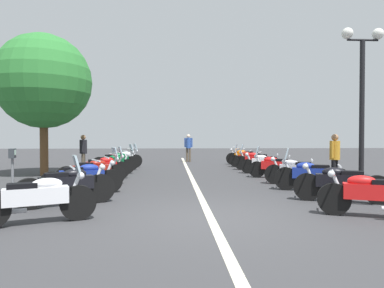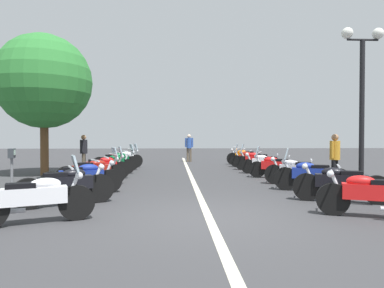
# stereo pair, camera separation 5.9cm
# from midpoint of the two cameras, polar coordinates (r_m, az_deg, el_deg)

# --- Properties ---
(ground_plane) EXTENTS (80.00, 80.00, 0.00)m
(ground_plane) POSITION_cam_midpoint_polar(r_m,az_deg,el_deg) (6.70, 2.83, -12.24)
(ground_plane) COLOR #38383A
(lane_centre_stripe) EXTENTS (25.12, 0.16, 0.01)m
(lane_centre_stripe) POSITION_cam_midpoint_polar(r_m,az_deg,el_deg) (12.65, -0.11, -5.87)
(lane_centre_stripe) COLOR beige
(lane_centre_stripe) RESTS_ON ground_plane
(motorcycle_left_row_0) EXTENTS (0.99, 1.97, 1.22)m
(motorcycle_left_row_0) POSITION_cam_midpoint_polar(r_m,az_deg,el_deg) (6.72, -24.65, -8.19)
(motorcycle_left_row_0) COLOR black
(motorcycle_left_row_0) RESTS_ON ground_plane
(motorcycle_left_row_1) EXTENTS (1.19, 2.01, 1.02)m
(motorcycle_left_row_1) POSITION_cam_midpoint_polar(r_m,az_deg,el_deg) (8.22, -20.37, -6.47)
(motorcycle_left_row_1) COLOR black
(motorcycle_left_row_1) RESTS_ON ground_plane
(motorcycle_left_row_2) EXTENTS (0.98, 2.09, 1.01)m
(motorcycle_left_row_2) POSITION_cam_midpoint_polar(r_m,az_deg,el_deg) (9.70, -18.02, -5.34)
(motorcycle_left_row_2) COLOR black
(motorcycle_left_row_2) RESTS_ON ground_plane
(motorcycle_left_row_3) EXTENTS (1.17, 2.02, 1.22)m
(motorcycle_left_row_3) POSITION_cam_midpoint_polar(r_m,az_deg,el_deg) (11.30, -16.46, -4.36)
(motorcycle_left_row_3) COLOR black
(motorcycle_left_row_3) RESTS_ON ground_plane
(motorcycle_left_row_4) EXTENTS (0.91, 1.99, 1.21)m
(motorcycle_left_row_4) POSITION_cam_midpoint_polar(r_m,az_deg,el_deg) (12.92, -14.93, -3.69)
(motorcycle_left_row_4) COLOR black
(motorcycle_left_row_4) RESTS_ON ground_plane
(motorcycle_left_row_5) EXTENTS (1.04, 1.86, 0.99)m
(motorcycle_left_row_5) POSITION_cam_midpoint_polar(r_m,az_deg,el_deg) (14.43, -13.51, -3.23)
(motorcycle_left_row_5) COLOR black
(motorcycle_left_row_5) RESTS_ON ground_plane
(motorcycle_left_row_6) EXTENTS (1.07, 2.04, 1.22)m
(motorcycle_left_row_6) POSITION_cam_midpoint_polar(r_m,az_deg,el_deg) (16.05, -12.67, -2.71)
(motorcycle_left_row_6) COLOR black
(motorcycle_left_row_6) RESTS_ON ground_plane
(motorcycle_left_row_7) EXTENTS (1.02, 1.95, 1.22)m
(motorcycle_left_row_7) POSITION_cam_midpoint_polar(r_m,az_deg,el_deg) (17.47, -11.63, -2.39)
(motorcycle_left_row_7) COLOR black
(motorcycle_left_row_7) RESTS_ON ground_plane
(motorcycle_right_row_0) EXTENTS (0.98, 1.90, 1.00)m
(motorcycle_right_row_0) POSITION_cam_midpoint_polar(r_m,az_deg,el_deg) (7.44, 27.61, -7.44)
(motorcycle_right_row_0) COLOR black
(motorcycle_right_row_0) RESTS_ON ground_plane
(motorcycle_right_row_1) EXTENTS (1.01, 2.11, 1.01)m
(motorcycle_right_row_1) POSITION_cam_midpoint_polar(r_m,az_deg,el_deg) (8.85, 23.51, -5.97)
(motorcycle_right_row_1) COLOR black
(motorcycle_right_row_1) RESTS_ON ground_plane
(motorcycle_right_row_2) EXTENTS (0.95, 2.05, 1.23)m
(motorcycle_right_row_2) POSITION_cam_midpoint_polar(r_m,az_deg,el_deg) (10.36, 19.19, -4.85)
(motorcycle_right_row_2) COLOR black
(motorcycle_right_row_2) RESTS_ON ground_plane
(motorcycle_right_row_3) EXTENTS (0.89, 1.97, 1.00)m
(motorcycle_right_row_3) POSITION_cam_midpoint_polar(r_m,az_deg,el_deg) (11.61, 16.82, -4.29)
(motorcycle_right_row_3) COLOR black
(motorcycle_right_row_3) RESTS_ON ground_plane
(motorcycle_right_row_4) EXTENTS (0.98, 1.91, 1.20)m
(motorcycle_right_row_4) POSITION_cam_midpoint_polar(r_m,az_deg,el_deg) (13.19, 13.57, -3.60)
(motorcycle_right_row_4) COLOR black
(motorcycle_right_row_4) RESTS_ON ground_plane
(motorcycle_right_row_5) EXTENTS (0.94, 2.02, 0.99)m
(motorcycle_right_row_5) POSITION_cam_midpoint_polar(r_m,az_deg,el_deg) (14.65, 12.02, -3.17)
(motorcycle_right_row_5) COLOR black
(motorcycle_right_row_5) RESTS_ON ground_plane
(motorcycle_right_row_6) EXTENTS (0.93, 2.01, 1.22)m
(motorcycle_right_row_6) POSITION_cam_midpoint_polar(r_m,az_deg,el_deg) (16.14, 10.59, -2.67)
(motorcycle_right_row_6) COLOR black
(motorcycle_right_row_6) RESTS_ON ground_plane
(motorcycle_right_row_7) EXTENTS (0.93, 1.92, 1.20)m
(motorcycle_right_row_7) POSITION_cam_midpoint_polar(r_m,az_deg,el_deg) (17.66, 9.33, -2.39)
(motorcycle_right_row_7) COLOR black
(motorcycle_right_row_7) RESTS_ON ground_plane
(motorcycle_right_row_8) EXTENTS (0.98, 1.97, 1.02)m
(motorcycle_right_row_8) POSITION_cam_midpoint_polar(r_m,az_deg,el_deg) (19.20, 8.64, -2.08)
(motorcycle_right_row_8) COLOR black
(motorcycle_right_row_8) RESTS_ON ground_plane
(street_lamp_twin_globe) EXTENTS (0.32, 1.22, 4.66)m
(street_lamp_twin_globe) POSITION_cam_midpoint_polar(r_m,az_deg,el_deg) (11.00, 26.51, 9.70)
(street_lamp_twin_globe) COLOR black
(street_lamp_twin_globe) RESTS_ON ground_plane
(parking_meter) EXTENTS (0.20, 0.15, 1.29)m
(parking_meter) POSITION_cam_midpoint_polar(r_m,az_deg,el_deg) (8.81, -28.08, -3.23)
(parking_meter) COLOR slate
(parking_meter) RESTS_ON ground_plane
(bystander_0) EXTENTS (0.32, 0.51, 1.73)m
(bystander_0) POSITION_cam_midpoint_polar(r_m,az_deg,el_deg) (21.34, -0.68, -0.27)
(bystander_0) COLOR brown
(bystander_0) RESTS_ON ground_plane
(bystander_1) EXTENTS (0.53, 0.32, 1.65)m
(bystander_1) POSITION_cam_midpoint_polar(r_m,az_deg,el_deg) (15.88, -17.88, -1.00)
(bystander_1) COLOR brown
(bystander_1) RESTS_ON ground_plane
(bystander_2) EXTENTS (0.39, 0.41, 1.65)m
(bystander_2) POSITION_cam_midpoint_polar(r_m,az_deg,el_deg) (11.96, 22.70, -1.73)
(bystander_2) COLOR black
(bystander_2) RESTS_ON ground_plane
(roadside_tree_0) EXTENTS (3.78, 3.78, 5.68)m
(roadside_tree_0) POSITION_cam_midpoint_polar(r_m,az_deg,el_deg) (15.10, -23.76, 9.56)
(roadside_tree_0) COLOR brown
(roadside_tree_0) RESTS_ON ground_plane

